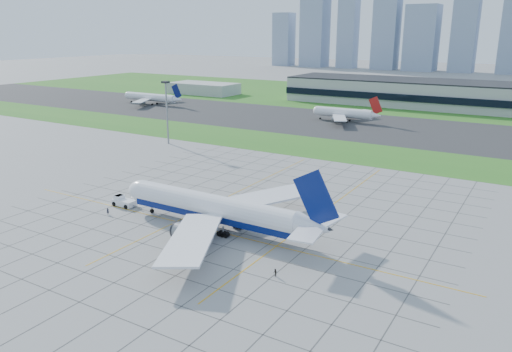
{
  "coord_description": "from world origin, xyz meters",
  "views": [
    {
      "loc": [
        65.52,
        -89.72,
        44.92
      ],
      "look_at": [
        -1.56,
        21.77,
        7.0
      ],
      "focal_mm": 35.0,
      "sensor_mm": 36.0,
      "label": 1
    }
  ],
  "objects_px": {
    "crew_near": "(108,211)",
    "pushback_tug": "(123,201)",
    "distant_jet_0": "(151,97)",
    "crew_far": "(275,273)",
    "airliner": "(215,209)",
    "distant_jet_1": "(345,113)",
    "light_mast": "(167,105)"
  },
  "relations": [
    {
      "from": "crew_near",
      "to": "pushback_tug",
      "type": "bearing_deg",
      "value": 44.26
    },
    {
      "from": "pushback_tug",
      "to": "distant_jet_0",
      "type": "distance_m",
      "value": 194.25
    },
    {
      "from": "pushback_tug",
      "to": "crew_far",
      "type": "distance_m",
      "value": 56.04
    },
    {
      "from": "airliner",
      "to": "distant_jet_1",
      "type": "distance_m",
      "value": 154.86
    },
    {
      "from": "crew_far",
      "to": "distant_jet_1",
      "type": "xyz_separation_m",
      "value": [
        -51.02,
        166.32,
        3.68
      ]
    },
    {
      "from": "airliner",
      "to": "pushback_tug",
      "type": "relative_size",
      "value": 6.07
    },
    {
      "from": "pushback_tug",
      "to": "airliner",
      "type": "bearing_deg",
      "value": -0.13
    },
    {
      "from": "crew_near",
      "to": "distant_jet_1",
      "type": "distance_m",
      "value": 158.95
    },
    {
      "from": "light_mast",
      "to": "airliner",
      "type": "relative_size",
      "value": 0.44
    },
    {
      "from": "distant_jet_1",
      "to": "crew_near",
      "type": "bearing_deg",
      "value": -90.6
    },
    {
      "from": "light_mast",
      "to": "pushback_tug",
      "type": "height_order",
      "value": "light_mast"
    },
    {
      "from": "pushback_tug",
      "to": "crew_near",
      "type": "bearing_deg",
      "value": -76.9
    },
    {
      "from": "light_mast",
      "to": "crew_far",
      "type": "xyz_separation_m",
      "value": [
        94.5,
        -79.5,
        -15.38
      ]
    },
    {
      "from": "distant_jet_1",
      "to": "distant_jet_0",
      "type": "bearing_deg",
      "value": -178.32
    },
    {
      "from": "light_mast",
      "to": "pushback_tug",
      "type": "xyz_separation_m",
      "value": [
        40.29,
        -65.29,
        -14.98
      ]
    },
    {
      "from": "crew_far",
      "to": "light_mast",
      "type": "bearing_deg",
      "value": -172.25
    },
    {
      "from": "airliner",
      "to": "distant_jet_1",
      "type": "xyz_separation_m",
      "value": [
        -27.26,
        152.44,
        -0.51
      ]
    },
    {
      "from": "light_mast",
      "to": "distant_jet_1",
      "type": "bearing_deg",
      "value": 63.4
    },
    {
      "from": "light_mast",
      "to": "distant_jet_0",
      "type": "relative_size",
      "value": 0.58
    },
    {
      "from": "airliner",
      "to": "crew_far",
      "type": "relative_size",
      "value": 36.6
    },
    {
      "from": "airliner",
      "to": "crew_far",
      "type": "xyz_separation_m",
      "value": [
        23.76,
        -13.88,
        -4.19
      ]
    },
    {
      "from": "crew_near",
      "to": "distant_jet_0",
      "type": "relative_size",
      "value": 0.04
    },
    {
      "from": "light_mast",
      "to": "pushback_tug",
      "type": "relative_size",
      "value": 2.64
    },
    {
      "from": "airliner",
      "to": "pushback_tug",
      "type": "bearing_deg",
      "value": 179.87
    },
    {
      "from": "crew_near",
      "to": "crew_far",
      "type": "distance_m",
      "value": 53.21
    },
    {
      "from": "pushback_tug",
      "to": "crew_far",
      "type": "relative_size",
      "value": 6.03
    },
    {
      "from": "pushback_tug",
      "to": "distant_jet_0",
      "type": "relative_size",
      "value": 0.22
    },
    {
      "from": "pushback_tug",
      "to": "light_mast",
      "type": "bearing_deg",
      "value": 122.16
    },
    {
      "from": "crew_far",
      "to": "distant_jet_0",
      "type": "xyz_separation_m",
      "value": [
        -179.58,
        162.54,
        3.68
      ]
    },
    {
      "from": "crew_near",
      "to": "distant_jet_1",
      "type": "relative_size",
      "value": 0.04
    },
    {
      "from": "light_mast",
      "to": "pushback_tug",
      "type": "bearing_deg",
      "value": -58.32
    },
    {
      "from": "light_mast",
      "to": "distant_jet_0",
      "type": "distance_m",
      "value": 119.47
    }
  ]
}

